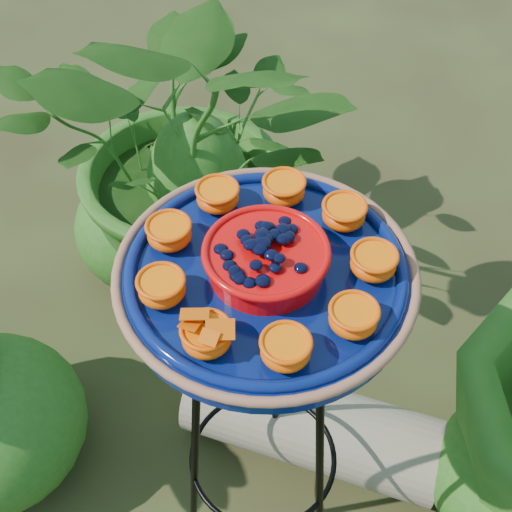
% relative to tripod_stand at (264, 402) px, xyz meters
% --- Properties ---
extents(ground_plane, '(20.00, 20.00, 0.00)m').
position_rel_tripod_stand_xyz_m(ground_plane, '(-0.10, -0.05, -0.50)').
color(ground_plane, '#2D2314').
rests_on(ground_plane, ground).
extents(tripod_stand, '(0.40, 0.40, 0.83)m').
position_rel_tripod_stand_xyz_m(tripod_stand, '(0.00, 0.00, 0.00)').
color(tripod_stand, black).
rests_on(tripod_stand, ground).
extents(feeder_dish, '(0.55, 0.55, 0.10)m').
position_rel_tripod_stand_xyz_m(feeder_dish, '(0.00, -0.00, 0.36)').
color(feeder_dish, '#071554').
rests_on(feeder_dish, tripod_stand).
extents(driftwood_log, '(0.64, 0.37, 0.20)m').
position_rel_tripod_stand_xyz_m(driftwood_log, '(-0.00, 0.21, -0.40)').
color(driftwood_log, gray).
rests_on(driftwood_log, ground).
extents(shrub_back_left, '(1.03, 0.96, 0.93)m').
position_rel_tripod_stand_xyz_m(shrub_back_left, '(-0.59, 0.53, -0.04)').
color(shrub_back_left, '#235416').
rests_on(shrub_back_left, ground).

